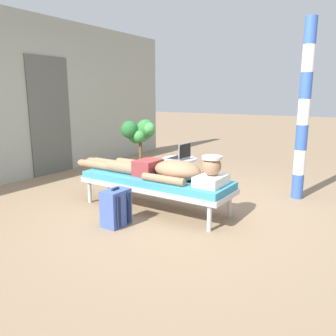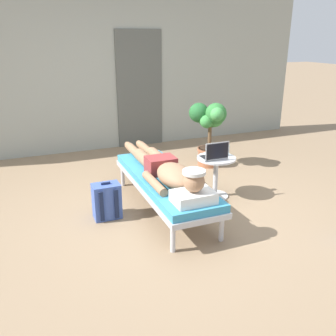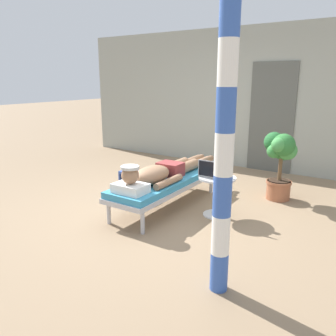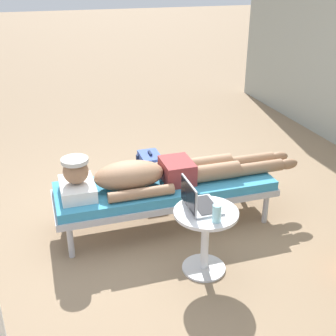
{
  "view_description": "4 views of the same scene",
  "coord_description": "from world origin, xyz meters",
  "views": [
    {
      "loc": [
        -3.3,
        -2.2,
        1.4
      ],
      "look_at": [
        0.04,
        -0.0,
        0.53
      ],
      "focal_mm": 36.06,
      "sensor_mm": 36.0,
      "label": 1
    },
    {
      "loc": [
        -1.46,
        -3.47,
        1.93
      ],
      "look_at": [
        -0.04,
        0.01,
        0.56
      ],
      "focal_mm": 38.87,
      "sensor_mm": 36.0,
      "label": 2
    },
    {
      "loc": [
        2.46,
        -3.59,
        1.74
      ],
      "look_at": [
        0.09,
        -0.0,
        0.6
      ],
      "focal_mm": 36.37,
      "sensor_mm": 36.0,
      "label": 3
    },
    {
      "loc": [
        3.22,
        -0.86,
        2.17
      ],
      "look_at": [
        -0.2,
        0.21,
        0.47
      ],
      "focal_mm": 46.49,
      "sensor_mm": 36.0,
      "label": 4
    }
  ],
  "objects": [
    {
      "name": "drink_glass",
      "position": [
        0.84,
        0.24,
        0.59
      ],
      "size": [
        0.06,
        0.06,
        0.13
      ],
      "primitive_type": "cylinder",
      "color": "#99D8E5",
      "rests_on": "side_table"
    },
    {
      "name": "side_table",
      "position": [
        0.69,
        0.23,
        0.36
      ],
      "size": [
        0.48,
        0.48,
        0.52
      ],
      "color": "silver",
      "rests_on": "ground"
    },
    {
      "name": "backpack",
      "position": [
        -0.71,
        0.19,
        0.2
      ],
      "size": [
        0.3,
        0.26,
        0.42
      ],
      "color": "#3F59A5",
      "rests_on": "ground"
    },
    {
      "name": "laptop",
      "position": [
        0.63,
        0.18,
        0.58
      ],
      "size": [
        0.31,
        0.24,
        0.23
      ],
      "color": "#A5A8AD",
      "rests_on": "side_table"
    },
    {
      "name": "ground_plane",
      "position": [
        0.0,
        0.0,
        0.0
      ],
      "size": [
        40.0,
        40.0,
        0.0
      ],
      "primitive_type": "plane",
      "color": "#8C7256"
    },
    {
      "name": "lounge_chair",
      "position": [
        -0.04,
        0.14,
        0.35
      ],
      "size": [
        0.62,
        1.95,
        0.42
      ],
      "color": "#B7B7BC",
      "rests_on": "ground"
    },
    {
      "name": "person_reclining",
      "position": [
        -0.04,
        0.05,
        0.52
      ],
      "size": [
        0.53,
        2.17,
        0.33
      ],
      "color": "white",
      "rests_on": "lounge_chair"
    }
  ]
}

